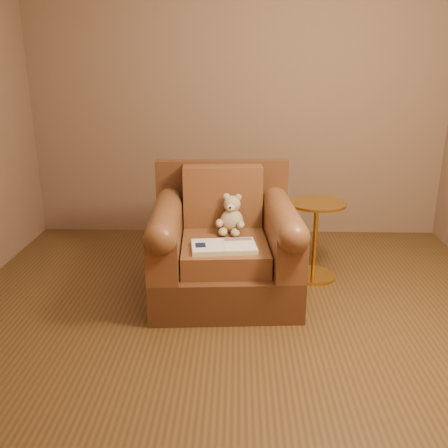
{
  "coord_description": "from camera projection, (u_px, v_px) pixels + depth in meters",
  "views": [
    {
      "loc": [
        0.0,
        -2.88,
        1.67
      ],
      "look_at": [
        -0.09,
        0.48,
        0.57
      ],
      "focal_mm": 40.0,
      "sensor_mm": 36.0,
      "label": 1
    }
  ],
  "objects": [
    {
      "name": "guidebook",
      "position": [
        224.0,
        247.0,
        3.4
      ],
      "size": [
        0.47,
        0.31,
        0.04
      ],
      "rotation": [
        0.0,
        0.0,
        0.12
      ],
      "color": "beige",
      "rests_on": "armchair"
    },
    {
      "name": "armchair",
      "position": [
        224.0,
        247.0,
        3.69
      ],
      "size": [
        1.1,
        1.05,
        0.93
      ],
      "rotation": [
        0.0,
        0.0,
        0.07
      ],
      "color": "#4F2D1A",
      "rests_on": "floor"
    },
    {
      "name": "teddy_bear",
      "position": [
        231.0,
        218.0,
        3.71
      ],
      "size": [
        0.22,
        0.25,
        0.3
      ],
      "rotation": [
        0.0,
        0.0,
        -0.17
      ],
      "color": "tan",
      "rests_on": "armchair"
    },
    {
      "name": "side_table",
      "position": [
        315.0,
        238.0,
        3.95
      ],
      "size": [
        0.45,
        0.45,
        0.63
      ],
      "color": "gold",
      "rests_on": "floor"
    },
    {
      "name": "room",
      "position": [
        238.0,
        52.0,
        2.72
      ],
      "size": [
        4.02,
        4.02,
        2.71
      ],
      "color": "#7B5E4B",
      "rests_on": "ground"
    },
    {
      "name": "floor",
      "position": [
        236.0,
        330.0,
        3.25
      ],
      "size": [
        4.0,
        4.0,
        0.0
      ],
      "primitive_type": "plane",
      "color": "#54391C",
      "rests_on": "ground"
    }
  ]
}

